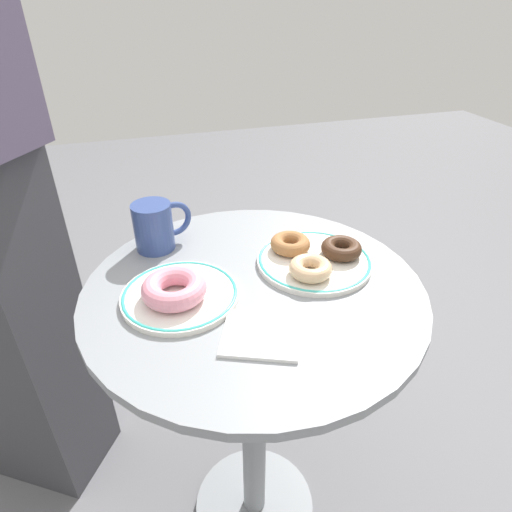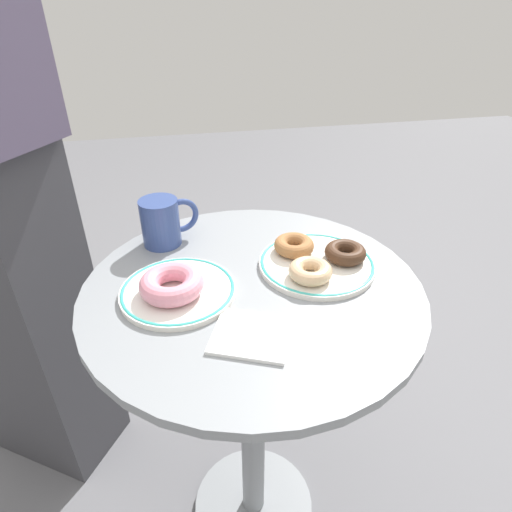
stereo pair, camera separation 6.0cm
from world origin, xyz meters
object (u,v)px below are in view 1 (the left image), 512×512
object	(u,v)px
donut_cinnamon	(290,244)
donut_glazed	(310,268)
cafe_table	(254,376)
donut_chocolate	(341,248)
donut_pink_frosted	(174,288)
paper_napkin	(261,335)
coffee_mug	(156,226)
plate_right	(314,261)
plate_left	(180,295)

from	to	relation	value
donut_cinnamon	donut_glazed	bearing A→B (deg)	-87.37
donut_cinnamon	donut_glazed	xyz separation A→B (m)	(0.00, -0.09, 0.00)
cafe_table	donut_glazed	size ratio (longest dim) A/B	9.51
cafe_table	donut_chocolate	xyz separation A→B (m)	(0.19, 0.03, 0.26)
donut_pink_frosted	donut_cinnamon	bearing A→B (deg)	20.27
paper_napkin	coffee_mug	size ratio (longest dim) A/B	0.98
paper_napkin	donut_pink_frosted	bearing A→B (deg)	132.98
donut_cinnamon	paper_napkin	bearing A→B (deg)	-121.01
donut_pink_frosted	donut_cinnamon	distance (m)	0.25
plate_right	coffee_mug	size ratio (longest dim) A/B	1.84
plate_left	donut_chocolate	world-z (taller)	donut_chocolate
plate_right	paper_napkin	distance (m)	0.23
cafe_table	paper_napkin	xyz separation A→B (m)	(-0.03, -0.13, 0.24)
plate_left	donut_pink_frosted	size ratio (longest dim) A/B	1.84
plate_left	cafe_table	bearing A→B (deg)	0.83
donut_chocolate	coffee_mug	world-z (taller)	coffee_mug
paper_napkin	cafe_table	bearing A→B (deg)	78.19
plate_right	cafe_table	bearing A→B (deg)	-165.68
donut_pink_frosted	coffee_mug	size ratio (longest dim) A/B	0.91
plate_right	paper_napkin	size ratio (longest dim) A/B	1.89
paper_napkin	donut_cinnamon	bearing A→B (deg)	58.99
cafe_table	plate_right	world-z (taller)	plate_right
plate_left	donut_pink_frosted	distance (m)	0.03
paper_napkin	coffee_mug	bearing A→B (deg)	111.27
donut_chocolate	donut_glazed	world-z (taller)	same
donut_cinnamon	plate_right	bearing A→B (deg)	-53.45
cafe_table	plate_left	xyz separation A→B (m)	(-0.13, -0.00, 0.24)
donut_glazed	cafe_table	bearing A→B (deg)	172.39
donut_glazed	coffee_mug	distance (m)	0.32
cafe_table	donut_cinnamon	distance (m)	0.29
plate_left	donut_pink_frosted	world-z (taller)	donut_pink_frosted
plate_left	paper_napkin	distance (m)	0.17
plate_right	donut_cinnamon	distance (m)	0.06
paper_napkin	donut_glazed	bearing A→B (deg)	42.14
donut_chocolate	donut_cinnamon	size ratio (longest dim) A/B	1.00
donut_chocolate	donut_glazed	distance (m)	0.10
plate_left	coffee_mug	size ratio (longest dim) A/B	1.68
donut_glazed	coffee_mug	size ratio (longest dim) A/B	0.66
donut_cinnamon	cafe_table	bearing A→B (deg)	-141.62
cafe_table	coffee_mug	bearing A→B (deg)	129.41
cafe_table	donut_chocolate	bearing A→B (deg)	9.91
plate_left	paper_napkin	size ratio (longest dim) A/B	1.72
cafe_table	donut_pink_frosted	bearing A→B (deg)	-175.82
donut_pink_frosted	coffee_mug	distance (m)	0.19
donut_chocolate	paper_napkin	size ratio (longest dim) A/B	0.67
donut_pink_frosted	paper_napkin	xyz separation A→B (m)	(0.11, -0.12, -0.03)
cafe_table	donut_glazed	xyz separation A→B (m)	(0.10, -0.01, 0.26)
donut_pink_frosted	coffee_mug	bearing A→B (deg)	92.70
plate_right	donut_chocolate	world-z (taller)	donut_chocolate
cafe_table	donut_pink_frosted	size ratio (longest dim) A/B	6.82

